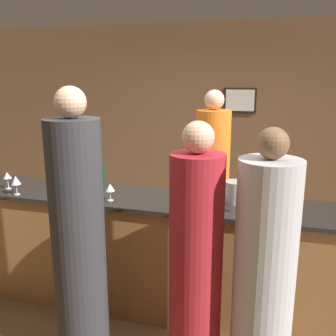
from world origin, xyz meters
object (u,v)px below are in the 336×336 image
guest_1 (196,265)px  guest_2 (79,242)px  guest_0 (264,278)px  wine_bottle_0 (103,176)px  ice_bucket (235,192)px  bartender (212,194)px

guest_1 → guest_2: bearing=-174.7°
guest_2 → guest_1: bearing=5.3°
guest_0 → guest_2: 1.28m
wine_bottle_0 → ice_bucket: size_ratio=1.63×
bartender → ice_bucket: (0.30, -0.63, 0.23)m
ice_bucket → wine_bottle_0: bearing=176.1°
bartender → wine_bottle_0: 1.12m
guest_0 → guest_2: (-1.27, -0.07, 0.11)m
bartender → wine_bottle_0: bearing=30.0°
wine_bottle_0 → ice_bucket: (1.24, -0.08, -0.03)m
bartender → guest_2: bearing=64.2°
bartender → guest_0: 1.50m
bartender → ice_bucket: size_ratio=10.72×
guest_1 → guest_2: (-0.82, -0.08, 0.10)m
guest_0 → guest_2: guest_2 is taller
guest_1 → guest_2: guest_2 is taller
guest_2 → wine_bottle_0: bearing=104.9°
guest_0 → ice_bucket: 0.87m
ice_bucket → bartender: bearing=115.2°
bartender → ice_bucket: bearing=115.2°
guest_0 → ice_bucket: bearing=109.8°
guest_2 → wine_bottle_0: (-0.24, 0.91, 0.23)m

